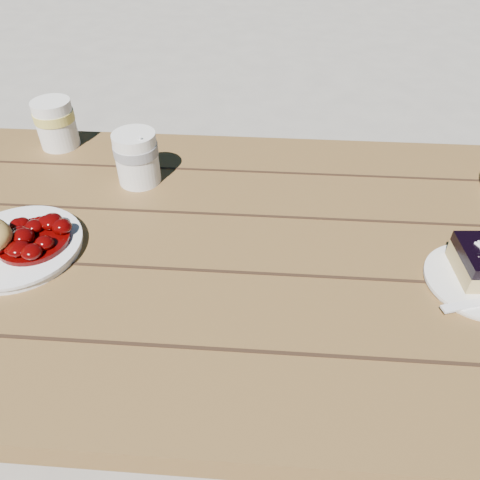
# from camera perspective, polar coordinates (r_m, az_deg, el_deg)

# --- Properties ---
(ground) EXTENTS (60.00, 60.00, 0.00)m
(ground) POSITION_cam_1_polar(r_m,az_deg,el_deg) (1.47, -2.95, -22.87)
(ground) COLOR #9E988F
(ground) RESTS_ON ground
(picnic_table) EXTENTS (2.00, 1.55, 0.75)m
(picnic_table) POSITION_cam_1_polar(r_m,az_deg,el_deg) (0.98, -4.12, -7.22)
(picnic_table) COLOR brown
(picnic_table) RESTS_ON ground
(main_plate) EXTENTS (0.22, 0.22, 0.02)m
(main_plate) POSITION_cam_1_polar(r_m,az_deg,el_deg) (0.92, -25.42, -0.80)
(main_plate) COLOR white
(main_plate) RESTS_ON picnic_table
(goulash_stew) EXTENTS (0.13, 0.13, 0.04)m
(goulash_stew) POSITION_cam_1_polar(r_m,az_deg,el_deg) (0.90, -24.13, 0.70)
(goulash_stew) COLOR #4E0302
(goulash_stew) RESTS_ON main_plate
(dessert_plate) EXTENTS (0.17, 0.17, 0.01)m
(dessert_plate) POSITION_cam_1_polar(r_m,az_deg,el_deg) (0.87, 27.13, -4.50)
(dessert_plate) COLOR white
(dessert_plate) RESTS_ON picnic_table
(fork_dessert) EXTENTS (0.16, 0.07, 0.00)m
(fork_dessert) POSITION_cam_1_polar(r_m,az_deg,el_deg) (0.82, 27.09, -6.79)
(fork_dessert) COLOR white
(fork_dessert) RESTS_ON dessert_plate
(coffee_cup) EXTENTS (0.09, 0.09, 0.11)m
(coffee_cup) POSITION_cam_1_polar(r_m,az_deg,el_deg) (1.01, -12.45, 9.74)
(coffee_cup) COLOR white
(coffee_cup) RESTS_ON picnic_table
(second_cup) EXTENTS (0.09, 0.09, 0.11)m
(second_cup) POSITION_cam_1_polar(r_m,az_deg,el_deg) (1.21, -21.53, 13.04)
(second_cup) COLOR white
(second_cup) RESTS_ON picnic_table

